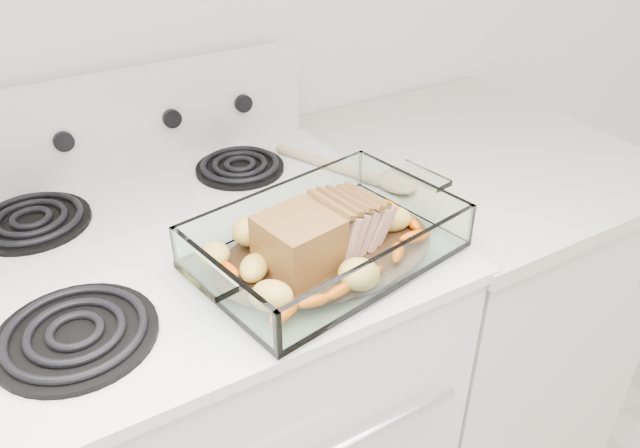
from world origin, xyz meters
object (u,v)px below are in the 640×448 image
pork_roast (315,234)px  counter_right (455,317)px  electric_range (203,424)px  baking_dish (327,246)px

pork_roast → counter_right: bearing=-4.9°
electric_range → baking_dish: (0.18, -0.18, 0.48)m
baking_dish → pork_roast: pork_roast is taller
pork_roast → baking_dish: bearing=-24.6°
electric_range → pork_roast: (0.16, -0.18, 0.51)m
electric_range → counter_right: electric_range is taller
baking_dish → pork_roast: 0.03m
electric_range → counter_right: 0.67m
electric_range → baking_dish: electric_range is taller
pork_roast → electric_range: bearing=105.9°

